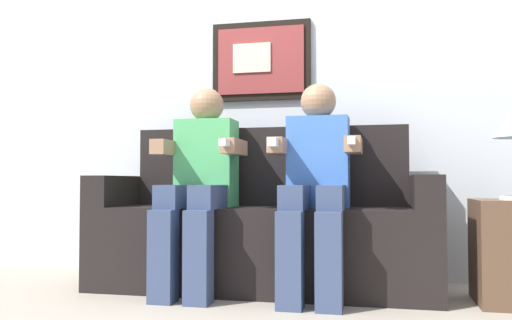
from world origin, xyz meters
TOP-DOWN VIEW (x-y plane):
  - ground_plane at (0.00, 0.00)m, footprint 5.53×5.53m
  - back_wall_assembly at (-0.00, 0.76)m, footprint 4.25×0.10m
  - couch at (0.00, 0.33)m, footprint 1.85×0.58m
  - person_on_left at (-0.31, 0.16)m, footprint 0.46×0.56m
  - person_on_right at (0.31, 0.16)m, footprint 0.46×0.56m
  - spare_remote_on_table at (1.21, 0.16)m, footprint 0.04×0.13m

SIDE VIEW (x-z plane):
  - ground_plane at x=0.00m, z-range 0.00..0.00m
  - couch at x=0.00m, z-range -0.14..0.76m
  - spare_remote_on_table at x=1.21m, z-range 0.50..0.52m
  - person_on_left at x=-0.31m, z-range 0.05..1.16m
  - person_on_right at x=0.31m, z-range 0.05..1.16m
  - back_wall_assembly at x=0.00m, z-range 0.00..2.60m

